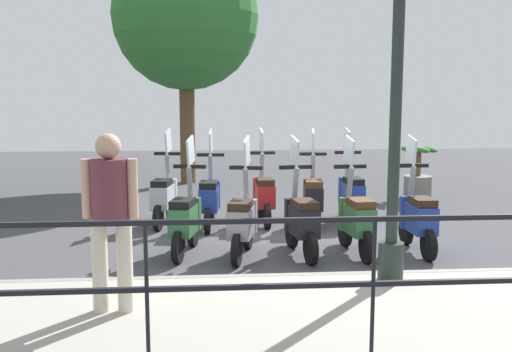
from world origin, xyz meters
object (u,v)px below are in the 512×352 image
tree_distant (186,17)px  scooter_far_1 (313,196)px  scooter_near_3 (243,220)px  scooter_far_2 (264,194)px  potted_palm (418,176)px  scooter_far_3 (210,198)px  scooter_far_0 (351,193)px  scooter_near_4 (186,218)px  lamp_post_near (396,112)px  scooter_near_2 (301,219)px  scooter_near_1 (356,218)px  scooter_far_4 (164,195)px  pedestrian_distant (110,209)px  scooter_near_0 (418,217)px

tree_distant → scooter_far_1: (-4.86, -2.18, -3.40)m
scooter_near_3 → scooter_far_2: 2.01m
potted_palm → scooter_far_3: bearing=119.5°
scooter_far_0 → tree_distant: bearing=30.7°
potted_palm → scooter_near_4: bearing=130.8°
lamp_post_near → scooter_far_2: size_ratio=2.58×
potted_palm → scooter_near_2: scooter_near_2 is taller
tree_distant → scooter_near_3: 7.46m
scooter_near_1 → scooter_near_2: size_ratio=1.00×
potted_palm → scooter_far_0: 2.91m
scooter_near_1 → scooter_far_2: 2.20m
potted_palm → scooter_far_4: size_ratio=0.69×
scooter_far_2 → scooter_far_4: size_ratio=1.00×
tree_distant → scooter_far_1: tree_distant is taller
potted_palm → scooter_near_1: scooter_near_1 is taller
scooter_near_2 → scooter_near_4: (0.18, 1.49, 0.00)m
scooter_far_1 → scooter_far_3: bearing=97.5°
scooter_near_3 → scooter_near_4: (0.19, 0.73, 0.00)m
scooter_near_2 → scooter_near_4: bearing=74.7°
scooter_near_1 → scooter_far_0: 1.96m
potted_palm → scooter_far_4: scooter_far_4 is taller
potted_palm → scooter_near_4: 6.00m
lamp_post_near → scooter_near_4: 3.11m
pedestrian_distant → tree_distant: (8.73, -0.31, 2.81)m
scooter_near_4 → lamp_post_near: bearing=-115.9°
lamp_post_near → pedestrian_distant: 2.94m
tree_distant → scooter_far_4: 5.74m
scooter_near_3 → scooter_near_4: same height
potted_palm → scooter_far_0: scooter_far_0 is taller
scooter_far_3 → scooter_near_2: bearing=-140.6°
lamp_post_near → scooter_near_1: (1.50, -0.01, -1.41)m
scooter_near_3 → scooter_far_3: same height
pedestrian_distant → scooter_near_0: bearing=125.1°
scooter_near_1 → scooter_far_3: size_ratio=1.00×
potted_palm → scooter_near_0: 4.32m
scooter_far_2 → scooter_far_3: (-0.25, 0.88, 0.00)m
scooter_near_0 → scooter_far_4: bearing=60.8°
scooter_near_4 → scooter_far_3: same height
scooter_far_1 → pedestrian_distant: bearing=154.4°
scooter_near_0 → scooter_near_3: 2.32m
scooter_near_4 → scooter_far_4: bearing=24.6°
scooter_near_2 → scooter_far_4: same height
scooter_far_0 → scooter_far_4: same height
tree_distant → scooter_near_0: 8.05m
potted_palm → scooter_near_2: size_ratio=0.69×
scooter_far_4 → lamp_post_near: bearing=-133.2°
pedestrian_distant → scooter_far_0: pedestrian_distant is taller
scooter_near_1 → scooter_near_0: bearing=-93.3°
scooter_near_2 → scooter_far_3: same height
potted_palm → scooter_near_1: size_ratio=0.69×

